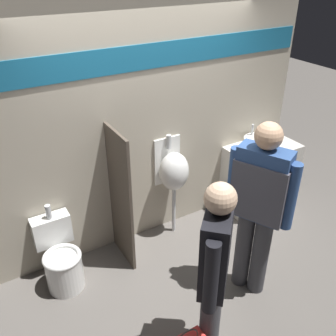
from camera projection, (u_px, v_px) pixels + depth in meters
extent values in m
plane|color=#5B5651|center=(176.00, 256.00, 4.15)|extent=(16.00, 16.00, 0.00)
cube|color=#B2A893|center=(147.00, 126.00, 3.92)|extent=(3.92, 0.06, 2.70)
cube|color=#19668E|center=(147.00, 57.00, 3.54)|extent=(3.84, 0.01, 0.24)
cube|color=silver|center=(259.00, 176.00, 4.82)|extent=(0.90, 0.51, 0.85)
cylinder|color=white|center=(258.00, 142.00, 4.59)|extent=(0.36, 0.36, 0.10)
cylinder|color=silver|center=(252.00, 129.00, 4.63)|extent=(0.03, 0.03, 0.14)
cube|color=#232328|center=(253.00, 155.00, 4.41)|extent=(0.07, 0.14, 0.01)
cube|color=#4C4238|center=(121.00, 199.00, 3.80)|extent=(0.03, 0.51, 1.51)
cylinder|color=silver|center=(174.00, 209.00, 4.39)|extent=(0.04, 0.04, 0.62)
ellipsoid|color=white|center=(174.00, 171.00, 4.13)|extent=(0.34, 0.31, 0.45)
cube|color=white|center=(167.00, 160.00, 4.21)|extent=(0.32, 0.02, 0.56)
cylinder|color=silver|center=(169.00, 142.00, 4.06)|extent=(0.06, 0.06, 0.16)
cylinder|color=white|center=(65.00, 272.00, 3.69)|extent=(0.36, 0.36, 0.37)
torus|color=white|center=(62.00, 257.00, 3.60)|extent=(0.38, 0.38, 0.04)
cube|color=white|center=(52.00, 230.00, 3.72)|extent=(0.37, 0.16, 0.32)
cylinder|color=silver|center=(48.00, 211.00, 3.59)|extent=(0.06, 0.06, 0.14)
cylinder|color=#3D3D42|center=(260.00, 255.00, 3.55)|extent=(0.16, 0.16, 0.86)
cylinder|color=#3D3D42|center=(243.00, 249.00, 3.63)|extent=(0.16, 0.16, 0.86)
cube|color=#2D4C84|center=(262.00, 184.00, 3.21)|extent=(0.37, 0.49, 0.68)
cube|color=#4C4C56|center=(261.00, 190.00, 3.23)|extent=(0.41, 0.52, 0.54)
cylinder|color=#2D4C84|center=(291.00, 197.00, 3.10)|extent=(0.11, 0.11, 0.63)
cylinder|color=#2D4C84|center=(234.00, 179.00, 3.35)|extent=(0.11, 0.11, 0.63)
sphere|color=tan|center=(269.00, 136.00, 2.98)|extent=(0.23, 0.23, 0.23)
cylinder|color=#3D3D42|center=(209.00, 327.00, 2.90)|extent=(0.15, 0.15, 0.81)
cylinder|color=#3D3D42|center=(212.00, 310.00, 3.04)|extent=(0.15, 0.15, 0.81)
cube|color=black|center=(216.00, 249.00, 2.61)|extent=(0.43, 0.43, 0.64)
cylinder|color=black|center=(211.00, 278.00, 2.42)|extent=(0.10, 0.10, 0.59)
cylinder|color=black|center=(220.00, 231.00, 2.83)|extent=(0.10, 0.10, 0.59)
sphere|color=beige|center=(220.00, 198.00, 2.39)|extent=(0.22, 0.22, 0.22)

